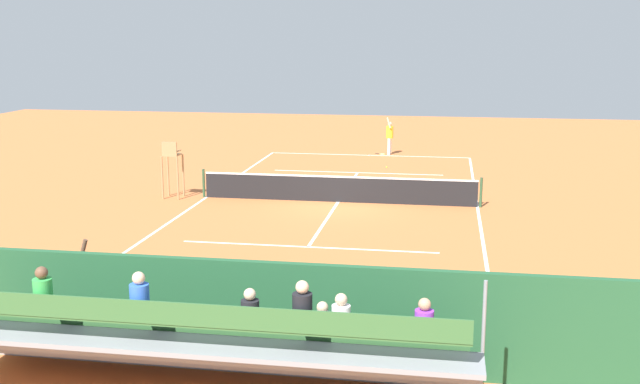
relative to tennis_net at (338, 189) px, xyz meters
The scene contains 12 objects.
ground_plane 0.50m from the tennis_net, ahead, with size 60.00×60.00×0.00m, color #C66B38.
court_line_markings 0.50m from the tennis_net, 90.00° to the right, with size 10.10×22.20×0.01m.
tennis_net is the anchor object (origin of this frame).
backdrop_wall 14.01m from the tennis_net, 90.00° to the left, with size 18.00×0.16×2.00m, color #235633.
bleacher_stand 15.38m from the tennis_net, 90.67° to the left, with size 9.06×2.40×2.48m.
umpire_chair 6.26m from the tennis_net, ahead, with size 0.67×0.67×2.14m.
courtside_bench 13.43m from the tennis_net, 98.82° to the left, with size 1.80×0.40×0.93m.
equipment_bag 13.41m from the tennis_net, 90.92° to the left, with size 0.90×0.36×0.36m, color #334C8C.
tennis_player 11.45m from the tennis_net, 94.96° to the right, with size 0.42×0.55×1.93m.
tennis_racket 11.41m from the tennis_net, 93.05° to the right, with size 0.58×0.41×0.03m.
tennis_ball_near 7.59m from the tennis_net, 98.89° to the right, with size 0.07×0.07×0.07m, color #CCDB33.
line_judge 13.52m from the tennis_net, 75.28° to the left, with size 0.39×0.54×1.93m.
Camera 1 is at (-3.83, 26.82, 6.05)m, focal length 42.65 mm.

